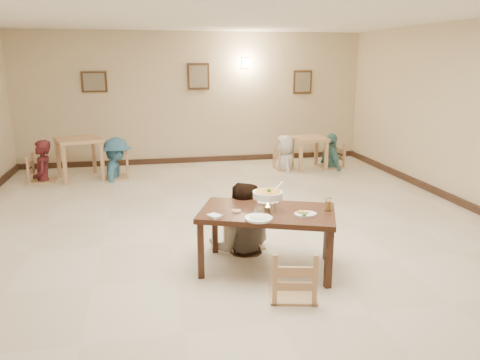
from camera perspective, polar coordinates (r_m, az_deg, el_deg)
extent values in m
plane|color=beige|center=(6.49, -0.60, -6.94)|extent=(10.00, 10.00, 0.00)
plane|color=white|center=(6.08, -0.67, 20.41)|extent=(10.00, 10.00, 0.00)
plane|color=beige|center=(11.03, -5.58, 9.86)|extent=(10.00, 0.00, 10.00)
cube|color=#332016|center=(11.21, -5.39, 2.49)|extent=(8.00, 0.06, 0.12)
cube|color=#3E2816|center=(10.96, -17.36, 11.35)|extent=(0.55, 0.03, 0.45)
cube|color=gray|center=(10.94, -17.36, 11.35)|extent=(0.45, 0.01, 0.37)
cube|color=#3E2816|center=(10.97, -5.09, 12.46)|extent=(0.50, 0.03, 0.60)
cube|color=gray|center=(10.96, -5.08, 12.46)|extent=(0.41, 0.01, 0.49)
cube|color=#3E2816|center=(11.53, 7.63, 11.74)|extent=(0.45, 0.03, 0.55)
cube|color=gray|center=(11.51, 7.66, 11.73)|extent=(0.37, 0.01, 0.45)
cube|color=#FFD88C|center=(11.15, 0.67, 14.08)|extent=(0.16, 0.05, 0.22)
cube|color=#3E2114|center=(5.33, 3.35, -4.05)|extent=(1.71, 1.33, 0.06)
cube|color=#3E2114|center=(5.23, -4.82, -8.59)|extent=(0.07, 0.07, 0.65)
cube|color=#3E2114|center=(5.10, 10.75, -9.46)|extent=(0.07, 0.07, 0.65)
cube|color=#3E2114|center=(5.89, -3.10, -5.86)|extent=(0.07, 0.07, 0.65)
cube|color=#3E2114|center=(5.77, 10.61, -6.55)|extent=(0.07, 0.07, 0.65)
cube|color=tan|center=(6.03, 0.47, -4.41)|extent=(0.43, 0.43, 0.05)
cube|color=tan|center=(4.83, 6.55, -8.85)|extent=(0.48, 0.48, 0.05)
imported|color=gray|center=(5.83, 0.18, -0.31)|extent=(0.97, 0.82, 1.76)
torus|color=silver|center=(5.30, 3.40, -2.22)|extent=(0.26, 0.26, 0.01)
cylinder|color=silver|center=(5.34, 3.38, -3.48)|extent=(0.07, 0.07, 0.04)
cone|color=#FFA526|center=(5.32, 3.39, -2.95)|extent=(0.04, 0.04, 0.06)
cylinder|color=white|center=(5.29, 3.40, -1.82)|extent=(0.34, 0.34, 0.08)
cylinder|color=#B47614|center=(5.28, 3.41, -1.47)|extent=(0.30, 0.30, 0.02)
sphere|color=#2D7223|center=(5.27, 3.56, -1.27)|extent=(0.05, 0.05, 0.05)
cylinder|color=silver|center=(5.37, 4.59, -0.87)|extent=(0.16, 0.10, 0.11)
cylinder|color=silver|center=(5.40, 4.29, -2.69)|extent=(0.01, 0.01, 0.15)
cylinder|color=silver|center=(5.35, 2.14, -2.83)|extent=(0.01, 0.01, 0.15)
cylinder|color=silver|center=(5.21, 3.72, -3.33)|extent=(0.01, 0.01, 0.15)
cylinder|color=white|center=(5.61, 3.48, -2.69)|extent=(0.26, 0.26, 0.02)
ellipsoid|color=white|center=(5.61, 3.48, -2.63)|extent=(0.17, 0.14, 0.06)
cylinder|color=white|center=(5.03, 2.30, -4.70)|extent=(0.30, 0.30, 0.02)
ellipsoid|color=white|center=(5.03, 2.30, -4.62)|extent=(0.20, 0.17, 0.07)
cylinder|color=white|center=(5.21, 7.98, -4.15)|extent=(0.25, 0.25, 0.02)
sphere|color=#2D7223|center=(5.13, 7.83, -4.17)|extent=(0.04, 0.04, 0.04)
cylinder|color=white|center=(5.28, -0.47, -3.79)|extent=(0.10, 0.10, 0.02)
cylinder|color=#9C3517|center=(5.27, -0.47, -3.70)|extent=(0.08, 0.08, 0.01)
cube|color=white|center=(5.09, -3.16, -4.42)|extent=(0.17, 0.18, 0.03)
cube|color=silver|center=(5.17, -2.77, -4.18)|extent=(0.08, 0.14, 0.01)
cube|color=silver|center=(5.18, -2.47, -4.16)|extent=(0.08, 0.14, 0.01)
cylinder|color=white|center=(5.39, 10.70, -2.93)|extent=(0.07, 0.07, 0.14)
cylinder|color=orange|center=(5.40, 10.69, -3.08)|extent=(0.06, 0.06, 0.11)
cube|color=tan|center=(9.98, -19.11, 4.66)|extent=(1.06, 1.06, 0.06)
cube|color=tan|center=(9.65, -20.57, 1.67)|extent=(0.07, 0.07, 0.78)
cube|color=tan|center=(9.78, -16.43, 2.18)|extent=(0.07, 0.07, 0.78)
cube|color=tan|center=(10.34, -21.26, 2.42)|extent=(0.07, 0.07, 0.78)
cube|color=tan|center=(10.47, -17.39, 2.88)|extent=(0.07, 0.07, 0.78)
cube|color=tan|center=(10.50, 8.45, 5.01)|extent=(0.72, 0.72, 0.06)
cube|color=tan|center=(10.19, 7.42, 2.75)|extent=(0.07, 0.07, 0.65)
cube|color=tan|center=(10.41, 10.47, 2.86)|extent=(0.07, 0.07, 0.65)
cube|color=tan|center=(10.74, 6.36, 3.37)|extent=(0.07, 0.07, 0.65)
cube|color=tan|center=(10.94, 9.28, 3.47)|extent=(0.07, 0.07, 0.65)
cube|color=tan|center=(10.09, -23.05, 2.48)|extent=(0.49, 0.49, 0.05)
cube|color=tan|center=(9.92, -14.85, 2.79)|extent=(0.46, 0.46, 0.05)
cube|color=tan|center=(10.43, 5.50, 3.56)|extent=(0.42, 0.42, 0.05)
cube|color=tan|center=(10.75, 11.09, 4.00)|extent=(0.48, 0.48, 0.05)
imported|color=#511A20|center=(10.03, -23.25, 4.47)|extent=(0.48, 0.66, 1.67)
imported|color=teal|center=(9.85, -15.00, 5.02)|extent=(0.70, 1.13, 1.68)
imported|color=silver|center=(10.37, 5.55, 5.49)|extent=(0.50, 0.76, 1.54)
imported|color=teal|center=(10.70, 11.16, 5.62)|extent=(0.43, 0.93, 1.55)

